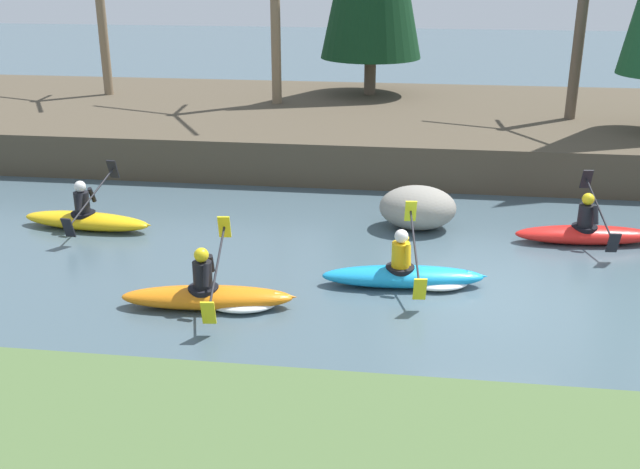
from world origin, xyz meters
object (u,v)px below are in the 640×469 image
object	(u,v)px
kayaker_lead	(588,232)
kayaker_trailing	(214,296)
kayaker_far_back	(87,219)
boulder_midstream	(418,208)
kayaker_middle	(410,275)

from	to	relation	value
kayaker_lead	kayaker_trailing	xyz separation A→B (m)	(-6.36, -3.63, -0.02)
kayaker_far_back	boulder_midstream	size ratio (longest dim) A/B	1.81
kayaker_trailing	kayaker_far_back	xyz separation A→B (m)	(-3.47, 3.12, 0.02)
kayaker_middle	kayaker_far_back	xyz separation A→B (m)	(-6.49, 1.91, 0.02)
kayaker_middle	kayaker_lead	bearing A→B (deg)	29.80
kayaker_far_back	kayaker_lead	bearing A→B (deg)	8.15
kayaker_middle	kayaker_trailing	distance (m)	3.26
kayaker_lead	kayaker_trailing	distance (m)	7.32
kayaker_lead	kayaker_middle	size ratio (longest dim) A/B	1.00
kayaker_middle	kayaker_far_back	bearing A→B (deg)	157.48
kayaker_far_back	kayaker_middle	bearing A→B (deg)	-11.19
kayaker_trailing	kayaker_lead	bearing A→B (deg)	23.10
kayaker_lead	kayaker_trailing	size ratio (longest dim) A/B	1.00
kayaker_middle	boulder_midstream	bearing A→B (deg)	82.05
kayaker_middle	boulder_midstream	size ratio (longest dim) A/B	1.82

